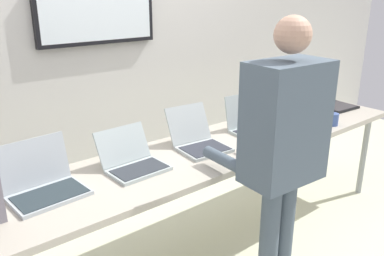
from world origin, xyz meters
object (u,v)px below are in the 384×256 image
laptop_station_1 (132,160)px  laptop_station_3 (251,124)px  laptop_station_5 (331,100)px  laptop_station_2 (198,139)px  laptop_station_0 (43,183)px  laptop_station_4 (295,111)px  workbench (210,155)px  coffee_mug (333,119)px  person (283,144)px

laptop_station_1 → laptop_station_3: 1.03m
laptop_station_3 → laptop_station_5: laptop_station_5 is taller
laptop_station_2 → laptop_station_3: 0.51m
laptop_station_0 → laptop_station_4: 2.08m
workbench → laptop_station_3: 0.47m
laptop_station_1 → laptop_station_3: laptop_station_3 is taller
laptop_station_5 → coffee_mug: (-0.46, -0.31, -0.01)m
laptop_station_3 → laptop_station_2: bearing=179.2°
laptop_station_1 → coffee_mug: bearing=-10.5°
workbench → laptop_station_4: bearing=3.1°
person → laptop_station_1: bearing=128.2°
laptop_station_2 → coffee_mug: (1.12, -0.31, -0.01)m
workbench → laptop_station_4: (0.98, 0.05, 0.11)m
workbench → laptop_station_1: 0.58m
laptop_station_4 → coffee_mug: size_ratio=3.67×
coffee_mug → laptop_station_1: bearing=169.5°
laptop_station_2 → laptop_station_1: bearing=-178.9°
person → coffee_mug: size_ratio=17.55×
laptop_station_4 → laptop_station_3: bearing=179.7°
laptop_station_5 → person: 1.72m
workbench → laptop_station_5: size_ratio=9.13×
laptop_station_0 → laptop_station_2: (1.04, -0.02, -0.00)m
laptop_station_2 → workbench: bearing=-47.0°
laptop_station_5 → person: person is taller
laptop_station_4 → person: 1.24m
laptop_station_2 → person: bearing=-88.7°
laptop_station_3 → person: size_ratio=0.21×
laptop_station_3 → person: (-0.50, -0.68, 0.17)m
workbench → laptop_station_0: size_ratio=8.96×
laptop_station_2 → laptop_station_3: laptop_station_3 is taller
workbench → laptop_station_2: 0.14m
workbench → person: bearing=-93.9°
laptop_station_3 → laptop_station_4: 0.53m
laptop_station_3 → laptop_station_0: bearing=179.1°
laptop_station_2 → coffee_mug: laptop_station_2 is taller
person → laptop_station_3: bearing=53.6°
coffee_mug → person: bearing=-161.4°
laptop_station_2 → laptop_station_5: bearing=0.0°
laptop_station_0 → laptop_station_2: size_ratio=0.96×
workbench → laptop_station_3: bearing=6.9°
laptop_station_0 → laptop_station_5: laptop_station_0 is taller
person → laptop_station_0: bearing=146.3°
workbench → laptop_station_1: (-0.57, 0.05, 0.10)m
laptop_station_1 → laptop_station_4: 1.56m
laptop_station_0 → laptop_station_3: 1.55m
workbench → coffee_mug: bearing=-13.3°
laptop_station_1 → laptop_station_3: size_ratio=0.98×
workbench → laptop_station_3: (0.46, 0.05, 0.11)m
laptop_station_3 → person: bearing=-126.4°
laptop_station_3 → coffee_mug: 0.68m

